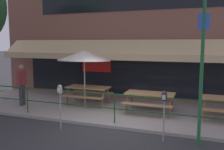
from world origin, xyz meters
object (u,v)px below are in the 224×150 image
Objects in this scene: picnic_table_centre at (150,97)px; picnic_table_left at (88,90)px; pedestrian_walking at (22,83)px; parking_meter_far at (164,101)px; parking_meter_near at (60,93)px; patio_umbrella_left at (84,56)px; street_sign_pole at (202,59)px.

picnic_table_left is at bearing 172.21° from picnic_table_centre.
pedestrian_walking is 1.20× the size of parking_meter_far.
parking_meter_far is at bearing -15.00° from pedestrian_walking.
parking_meter_near reaches higher than picnic_table_centre.
parking_meter_far is at bearing 2.00° from parking_meter_near.
parking_meter_near is at bearing -178.00° from parking_meter_far.
picnic_table_centre is 2.54m from parking_meter_far.
parking_meter_far reaches higher than picnic_table_centre.
picnic_table_centre is 1.27× the size of parking_meter_far.
patio_umbrella_left is at bearing 178.81° from picnic_table_centre.
patio_umbrella_left reaches higher than pedestrian_walking.
parking_meter_near is 3.19m from parking_meter_far.
picnic_table_left is 2.89m from parking_meter_near.
picnic_table_left is 1.00× the size of picnic_table_centre.
patio_umbrella_left reaches higher than picnic_table_centre.
parking_meter_near is at bearing -30.89° from pedestrian_walking.
patio_umbrella_left is 1.67× the size of parking_meter_far.
street_sign_pole is (4.11, 0.13, 1.15)m from parking_meter_near.
picnic_table_centre is at bearing -1.19° from patio_umbrella_left.
picnic_table_centre is at bearing -7.79° from picnic_table_left.
pedestrian_walking is 0.38× the size of street_sign_pole.
parking_meter_far reaches higher than picnic_table_left.
picnic_table_left is 0.76× the size of patio_umbrella_left.
street_sign_pole reaches higher than patio_umbrella_left.
picnic_table_left is at bearing 23.00° from pedestrian_walking.
street_sign_pole is at bearing -52.50° from picnic_table_centre.
street_sign_pole is at bearing -30.90° from picnic_table_left.
picnic_table_left is 2.78m from pedestrian_walking.
picnic_table_centre is 0.76× the size of patio_umbrella_left.
street_sign_pole reaches higher than picnic_table_centre.
picnic_table_left is at bearing 142.84° from parking_meter_far.
parking_meter_far is at bearing -69.78° from picnic_table_centre.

